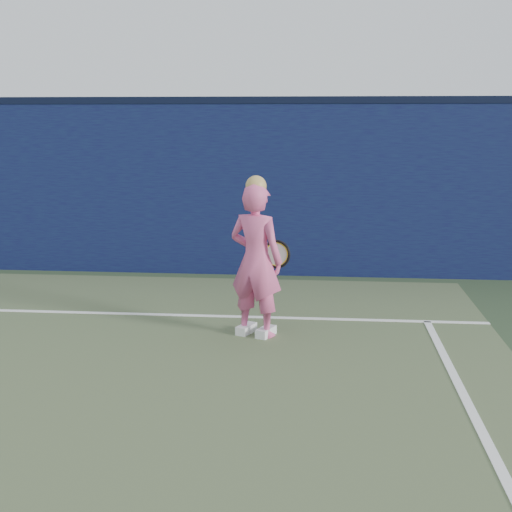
# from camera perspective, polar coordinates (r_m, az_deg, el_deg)

# --- Properties ---
(backstop_wall) EXTENTS (24.00, 0.40, 2.50)m
(backstop_wall) POSITION_cam_1_polar(r_m,az_deg,el_deg) (11.15, -13.44, 5.29)
(backstop_wall) COLOR #0C0C36
(backstop_wall) RESTS_ON ground
(wall_cap) EXTENTS (24.00, 0.42, 0.10)m
(wall_cap) POSITION_cam_1_polar(r_m,az_deg,el_deg) (11.10, -13.75, 11.98)
(wall_cap) COLOR black
(wall_cap) RESTS_ON backstop_wall
(player) EXTENTS (0.70, 0.59, 1.72)m
(player) POSITION_cam_1_polar(r_m,az_deg,el_deg) (7.53, 0.00, -0.32)
(player) COLOR #DD568C
(player) RESTS_ON ground
(racket) EXTENTS (0.55, 0.31, 0.32)m
(racket) POSITION_cam_1_polar(r_m,az_deg,el_deg) (7.89, 1.47, 0.11)
(racket) COLOR black
(racket) RESTS_ON ground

